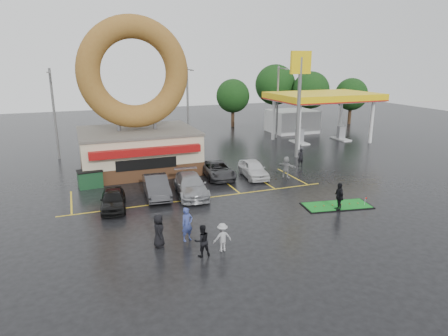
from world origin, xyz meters
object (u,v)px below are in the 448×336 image
object	(u,v)px
streetlight_mid	(188,105)
streetlight_left	(54,112)
donut_shop	(137,121)
person_cameraman	(339,197)
streetlight_right	(278,100)
car_dgrey	(156,187)
car_black	(113,199)
gas_station	(309,108)
person_blue	(187,224)
car_silver	(191,185)
dumpster	(90,179)
shell_sign	(300,85)
car_white	(253,169)
putting_green	(337,205)
car_grey	(217,170)

from	to	relation	value
streetlight_mid	streetlight_left	bearing A→B (deg)	-175.91
donut_shop	person_cameraman	distance (m)	18.90
streetlight_right	car_dgrey	size ratio (longest dim) A/B	1.91
car_black	person_cameraman	distance (m)	15.22
gas_station	person_blue	world-z (taller)	gas_station
streetlight_left	car_silver	bearing A→B (deg)	-58.61
car_black	car_dgrey	size ratio (longest dim) A/B	0.86
dumpster	shell_sign	bearing A→B (deg)	2.02
gas_station	car_white	size ratio (longest dim) A/B	3.14
streetlight_mid	putting_green	bearing A→B (deg)	-79.25
car_grey	person_blue	xyz separation A→B (m)	(-5.76, -10.94, 0.29)
dumpster	donut_shop	bearing A→B (deg)	34.71
donut_shop	car_silver	bearing A→B (deg)	-74.03
gas_station	donut_shop	bearing A→B (deg)	-160.89
streetlight_mid	car_grey	distance (m)	13.60
car_grey	dumpster	bearing A→B (deg)	177.08
gas_station	putting_green	distance (m)	25.53
streetlight_mid	streetlight_right	xyz separation A→B (m)	(12.00, 1.00, 0.00)
donut_shop	gas_station	xyz separation A→B (m)	(23.00, 7.97, -0.77)
donut_shop	car_black	xyz separation A→B (m)	(-3.30, -9.47, -3.78)
dumpster	putting_green	xyz separation A→B (m)	(15.74, -10.52, -0.61)
car_black	streetlight_mid	bearing A→B (deg)	66.14
streetlight_left	car_black	bearing A→B (deg)	-77.29
streetlight_right	streetlight_mid	bearing A→B (deg)	-175.24
car_black	car_white	size ratio (longest dim) A/B	0.93
streetlight_mid	person_blue	xyz separation A→B (m)	(-6.93, -23.85, -3.81)
streetlight_right	donut_shop	bearing A→B (deg)	-154.79
donut_shop	car_silver	size ratio (longest dim) A/B	2.57
shell_sign	car_white	size ratio (longest dim) A/B	2.44
streetlight_left	car_white	distance (m)	20.78
streetlight_right	putting_green	size ratio (longest dim) A/B	1.81
streetlight_left	putting_green	bearing A→B (deg)	-49.48
putting_green	streetlight_mid	bearing A→B (deg)	100.75
streetlight_right	car_white	world-z (taller)	streetlight_right
donut_shop	streetlight_left	size ratio (longest dim) A/B	1.50
donut_shop	gas_station	bearing A→B (deg)	19.11
streetlight_left	streetlight_mid	size ratio (longest dim) A/B	1.00
car_white	putting_green	world-z (taller)	car_white
donut_shop	car_white	world-z (taller)	donut_shop
car_dgrey	dumpster	world-z (taller)	car_dgrey
car_silver	car_white	world-z (taller)	car_silver
donut_shop	car_black	world-z (taller)	donut_shop
dumpster	car_black	bearing A→B (deg)	-83.90
shell_sign	streetlight_right	xyz separation A→B (m)	(3.00, 9.92, -2.60)
car_silver	dumpster	xyz separation A→B (m)	(-6.94, 4.64, -0.11)
car_black	car_white	xyz separation A→B (m)	(12.05, 3.48, 0.05)
person_blue	car_dgrey	bearing A→B (deg)	71.97
streetlight_mid	shell_sign	bearing A→B (deg)	-44.73
car_white	person_cameraman	size ratio (longest dim) A/B	2.25
car_silver	donut_shop	bearing A→B (deg)	112.60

